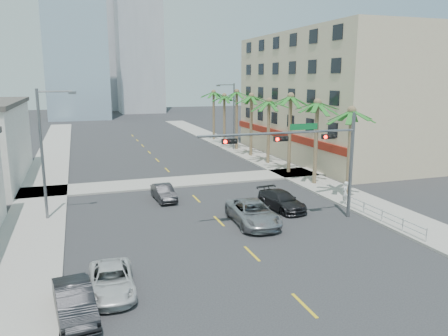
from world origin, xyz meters
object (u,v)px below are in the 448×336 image
(pedestrian, at_px, (345,193))
(car_lane_right, at_px, (281,200))
(traffic_signal_mast, at_px, (311,149))
(car_lane_left, at_px, (164,193))
(car_parked_mid, at_px, (75,302))
(car_parked_far, at_px, (112,281))
(car_lane_center, at_px, (253,213))

(pedestrian, bearing_deg, car_lane_right, -45.65)
(traffic_signal_mast, distance_m, car_lane_left, 12.69)
(car_parked_mid, bearing_deg, traffic_signal_mast, 20.29)
(car_parked_mid, distance_m, car_lane_left, 17.60)
(car_parked_far, bearing_deg, traffic_signal_mast, 26.37)
(car_lane_left, xyz_separation_m, pedestrian, (12.89, -6.00, 0.40))
(car_parked_mid, xyz_separation_m, car_lane_center, (11.40, 8.56, 0.09))
(traffic_signal_mast, relative_size, pedestrian, 6.25)
(traffic_signal_mast, height_order, pedestrian, traffic_signal_mast)
(car_parked_mid, xyz_separation_m, car_parked_far, (1.60, 1.66, -0.08))
(traffic_signal_mast, xyz_separation_m, pedestrian, (4.52, 2.45, -4.02))
(car_parked_mid, bearing_deg, car_lane_left, 60.40)
(traffic_signal_mast, relative_size, car_parked_mid, 2.66)
(car_parked_far, relative_size, car_lane_left, 1.12)
(car_lane_center, distance_m, car_lane_right, 4.10)
(car_parked_mid, distance_m, pedestrian, 22.20)
(car_lane_center, relative_size, pedestrian, 3.14)
(car_parked_mid, relative_size, car_parked_far, 0.96)
(car_parked_far, xyz_separation_m, car_lane_right, (13.11, 9.32, 0.08))
(car_lane_left, relative_size, car_lane_center, 0.69)
(car_lane_left, relative_size, car_lane_right, 0.82)
(car_lane_center, bearing_deg, car_lane_right, 38.58)
(car_lane_center, bearing_deg, car_parked_far, -142.40)
(traffic_signal_mast, xyz_separation_m, car_lane_right, (-0.48, 3.20, -4.38))
(car_parked_mid, height_order, pedestrian, pedestrian)
(car_parked_far, distance_m, car_lane_center, 11.99)
(car_parked_mid, relative_size, car_lane_left, 1.08)
(car_lane_left, distance_m, pedestrian, 14.22)
(car_parked_mid, height_order, car_lane_right, car_parked_mid)
(car_lane_right, relative_size, pedestrian, 2.65)
(car_lane_left, xyz_separation_m, car_lane_right, (7.89, -5.25, 0.05))
(car_parked_mid, bearing_deg, car_parked_far, 39.23)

